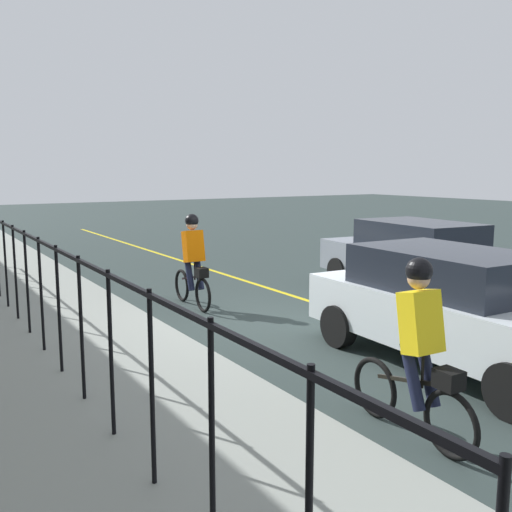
{
  "coord_description": "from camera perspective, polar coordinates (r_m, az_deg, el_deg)",
  "views": [
    {
      "loc": [
        -8.21,
        5.38,
        2.65
      ],
      "look_at": [
        1.16,
        -0.44,
        1.0
      ],
      "focal_mm": 40.34,
      "sensor_mm": 36.0,
      "label": 1
    }
  ],
  "objects": [
    {
      "name": "lane_line_centre",
      "position": [
        11.1,
        8.3,
        -5.38
      ],
      "size": [
        36.0,
        0.12,
        0.01
      ],
      "primitive_type": "cube",
      "color": "yellow",
      "rests_on": "ground"
    },
    {
      "name": "sidewalk",
      "position": [
        8.83,
        -17.69,
        -8.86
      ],
      "size": [
        40.0,
        3.2,
        0.15
      ],
      "primitive_type": "cube",
      "color": "gray",
      "rests_on": "ground"
    },
    {
      "name": "parked_sedan_rear",
      "position": [
        8.27,
        19.14,
        -4.73
      ],
      "size": [
        4.46,
        2.05,
        1.58
      ],
      "rotation": [
        0.0,
        0.0,
        3.11
      ],
      "color": "white",
      "rests_on": "ground"
    },
    {
      "name": "ground_plane",
      "position": [
        10.17,
        1.34,
        -6.6
      ],
      "size": [
        80.0,
        80.0,
        0.0
      ],
      "primitive_type": "plane",
      "color": "#2C3837"
    },
    {
      "name": "iron_fence",
      "position": [
        9.45,
        -21.85,
        -0.74
      ],
      "size": [
        16.39,
        0.04,
        1.6
      ],
      "color": "black",
      "rests_on": "sidewalk"
    },
    {
      "name": "cyclist_follow",
      "position": [
        5.88,
        15.77,
        -9.02
      ],
      "size": [
        1.71,
        0.38,
        1.83
      ],
      "rotation": [
        0.0,
        0.0,
        -0.05
      ],
      "color": "black",
      "rests_on": "ground"
    },
    {
      "name": "cyclist_lead",
      "position": [
        11.15,
        -6.25,
        -0.52
      ],
      "size": [
        1.71,
        0.38,
        1.83
      ],
      "rotation": [
        0.0,
        0.0,
        -0.05
      ],
      "color": "black",
      "rests_on": "ground"
    },
    {
      "name": "patrol_sedan",
      "position": [
        12.76,
        15.37,
        -0.03
      ],
      "size": [
        4.54,
        2.22,
        1.58
      ],
      "rotation": [
        0.0,
        0.0,
        -0.09
      ],
      "color": "gray",
      "rests_on": "ground"
    }
  ]
}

